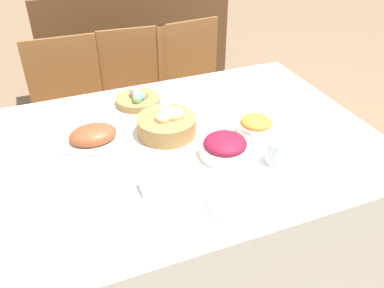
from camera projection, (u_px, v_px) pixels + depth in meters
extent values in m
plane|color=#7F664C|center=(191.00, 261.00, 2.10)|extent=(12.00, 12.00, 0.00)
cube|color=silver|center=(191.00, 207.00, 1.88)|extent=(1.52, 1.14, 0.75)
cylinder|color=brown|center=(120.00, 164.00, 2.41)|extent=(0.03, 0.03, 0.45)
cylinder|color=brown|center=(182.00, 153.00, 2.50)|extent=(0.03, 0.03, 0.45)
cylinder|color=brown|center=(111.00, 131.00, 2.72)|extent=(0.03, 0.03, 0.45)
cylinder|color=brown|center=(167.00, 122.00, 2.81)|extent=(0.03, 0.03, 0.45)
cube|color=brown|center=(143.00, 110.00, 2.48)|extent=(0.46, 0.46, 0.02)
cube|color=brown|center=(134.00, 63.00, 2.51)|extent=(0.42, 0.06, 0.43)
cylinder|color=brown|center=(189.00, 152.00, 2.52)|extent=(0.03, 0.03, 0.45)
cylinder|color=brown|center=(242.00, 136.00, 2.66)|extent=(0.03, 0.03, 0.45)
cylinder|color=brown|center=(164.00, 123.00, 2.80)|extent=(0.03, 0.03, 0.45)
cylinder|color=brown|center=(213.00, 110.00, 2.95)|extent=(0.03, 0.03, 0.45)
cube|color=brown|center=(202.00, 99.00, 2.60)|extent=(0.46, 0.46, 0.02)
cube|color=brown|center=(188.00, 54.00, 2.62)|extent=(0.42, 0.06, 0.43)
cylinder|color=brown|center=(49.00, 182.00, 2.28)|extent=(0.03, 0.03, 0.45)
cylinder|color=brown|center=(117.00, 167.00, 2.39)|extent=(0.03, 0.03, 0.45)
cylinder|color=brown|center=(45.00, 145.00, 2.58)|extent=(0.03, 0.03, 0.45)
cylinder|color=brown|center=(106.00, 134.00, 2.69)|extent=(0.03, 0.03, 0.45)
cube|color=brown|center=(74.00, 123.00, 2.35)|extent=(0.43, 0.43, 0.02)
cube|color=brown|center=(63.00, 73.00, 2.38)|extent=(0.42, 0.03, 0.43)
cube|color=brown|center=(133.00, 46.00, 3.31)|extent=(1.48, 0.44, 0.96)
cylinder|color=#9E7542|center=(167.00, 126.00, 1.69)|extent=(0.25, 0.25, 0.08)
ellipsoid|color=#E0C184|center=(174.00, 115.00, 1.67)|extent=(0.07, 0.09, 0.06)
ellipsoid|color=#E0C184|center=(165.00, 112.00, 1.67)|extent=(0.09, 0.09, 0.06)
ellipsoid|color=#E0C184|center=(163.00, 118.00, 1.65)|extent=(0.08, 0.08, 0.05)
ellipsoid|color=#E0C184|center=(167.00, 116.00, 1.66)|extent=(0.09, 0.09, 0.05)
ellipsoid|color=#E0C184|center=(176.00, 114.00, 1.68)|extent=(0.10, 0.10, 0.05)
cylinder|color=#9E7542|center=(138.00, 100.00, 1.92)|extent=(0.21, 0.21, 0.03)
ellipsoid|color=#F4D151|center=(138.00, 93.00, 1.91)|extent=(0.04, 0.04, 0.05)
ellipsoid|color=#60B2E0|center=(142.00, 97.00, 1.88)|extent=(0.03, 0.03, 0.04)
ellipsoid|color=#B27AD1|center=(140.00, 89.00, 1.94)|extent=(0.04, 0.04, 0.04)
ellipsoid|color=#F29E4C|center=(144.00, 94.00, 1.90)|extent=(0.04, 0.04, 0.05)
ellipsoid|color=#B27AD1|center=(135.00, 94.00, 1.90)|extent=(0.04, 0.04, 0.05)
ellipsoid|color=#7FCC7A|center=(136.00, 97.00, 1.87)|extent=(0.03, 0.03, 0.04)
ellipsoid|color=#7FCC7A|center=(134.00, 92.00, 1.91)|extent=(0.04, 0.04, 0.05)
ellipsoid|color=#7FCC7A|center=(137.00, 99.00, 1.85)|extent=(0.04, 0.04, 0.05)
ellipsoid|color=silver|center=(94.00, 140.00, 1.66)|extent=(0.30, 0.21, 0.01)
ellipsoid|color=brown|center=(93.00, 135.00, 1.65)|extent=(0.19, 0.14, 0.07)
cylinder|color=silver|center=(256.00, 129.00, 1.68)|extent=(0.15, 0.15, 0.06)
ellipsoid|color=orange|center=(256.00, 122.00, 1.66)|extent=(0.13, 0.13, 0.05)
cylinder|color=silver|center=(225.00, 150.00, 1.57)|extent=(0.20, 0.20, 0.05)
ellipsoid|color=maroon|center=(225.00, 143.00, 1.55)|extent=(0.17, 0.17, 0.06)
cylinder|color=silver|center=(241.00, 201.00, 1.36)|extent=(0.24, 0.24, 0.01)
cube|color=silver|center=(202.00, 213.00, 1.31)|extent=(0.02, 0.19, 0.00)
cube|color=silver|center=(278.00, 191.00, 1.40)|extent=(0.02, 0.19, 0.00)
cube|color=silver|center=(286.00, 189.00, 1.41)|extent=(0.02, 0.19, 0.00)
cylinder|color=silver|center=(276.00, 152.00, 1.52)|extent=(0.07, 0.07, 0.09)
cube|color=silver|center=(155.00, 184.00, 1.41)|extent=(0.11, 0.07, 0.03)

